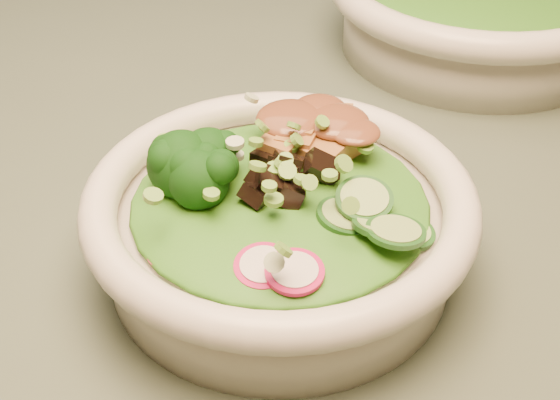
# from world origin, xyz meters

# --- Properties ---
(dining_table) EXTENTS (1.20, 0.80, 0.75)m
(dining_table) POSITION_xyz_m (0.00, 0.00, 0.64)
(dining_table) COLOR black
(dining_table) RESTS_ON ground
(salad_bowl) EXTENTS (0.24, 0.24, 0.06)m
(salad_bowl) POSITION_xyz_m (-0.13, -0.09, 0.78)
(salad_bowl) COLOR silver
(salad_bowl) RESTS_ON dining_table
(side_bowl) EXTENTS (0.28, 0.28, 0.07)m
(side_bowl) POSITION_xyz_m (-0.05, 0.26, 0.79)
(side_bowl) COLOR silver
(side_bowl) RESTS_ON dining_table
(lettuce_bed) EXTENTS (0.18, 0.18, 0.02)m
(lettuce_bed) POSITION_xyz_m (-0.13, -0.09, 0.80)
(lettuce_bed) COLOR #1F5C13
(lettuce_bed) RESTS_ON salad_bowl
(broccoli_florets) EXTENTS (0.07, 0.06, 0.04)m
(broccoli_florets) POSITION_xyz_m (-0.19, -0.09, 0.82)
(broccoli_florets) COLOR black
(broccoli_florets) RESTS_ON salad_bowl
(radish_slices) EXTENTS (0.10, 0.04, 0.02)m
(radish_slices) POSITION_xyz_m (-0.13, -0.15, 0.81)
(radish_slices) COLOR #B10D49
(radish_slices) RESTS_ON salad_bowl
(cucumber_slices) EXTENTS (0.06, 0.06, 0.03)m
(cucumber_slices) POSITION_xyz_m (-0.08, -0.09, 0.81)
(cucumber_slices) COLOR #9FC26B
(cucumber_slices) RESTS_ON salad_bowl
(mushroom_heap) EXTENTS (0.06, 0.06, 0.04)m
(mushroom_heap) POSITION_xyz_m (-0.13, -0.08, 0.82)
(mushroom_heap) COLOR black
(mushroom_heap) RESTS_ON salad_bowl
(tofu_cubes) EXTENTS (0.08, 0.06, 0.03)m
(tofu_cubes) POSITION_xyz_m (-0.13, -0.03, 0.81)
(tofu_cubes) COLOR olive
(tofu_cubes) RESTS_ON salad_bowl
(peanut_sauce) EXTENTS (0.06, 0.05, 0.01)m
(peanut_sauce) POSITION_xyz_m (-0.13, -0.03, 0.83)
(peanut_sauce) COLOR brown
(peanut_sauce) RESTS_ON tofu_cubes
(scallion_garnish) EXTENTS (0.17, 0.17, 0.02)m
(scallion_garnish) POSITION_xyz_m (-0.13, -0.09, 0.82)
(scallion_garnish) COLOR #679E38
(scallion_garnish) RESTS_ON salad_bowl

